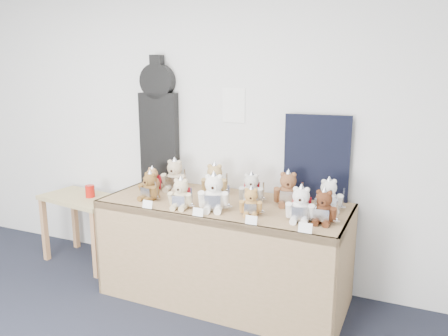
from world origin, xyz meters
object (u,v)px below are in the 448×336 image
at_px(teddy_back_left, 175,176).
at_px(teddy_back_far_left, 152,180).
at_px(teddy_front_left, 181,195).
at_px(teddy_back_centre_right, 251,189).
at_px(teddy_back_right, 288,190).
at_px(teddy_front_centre, 214,194).
at_px(red_cup, 90,191).
at_px(side_table, 83,208).
at_px(teddy_back_end, 329,196).
at_px(teddy_front_right, 251,203).
at_px(teddy_front_far_right, 301,206).
at_px(teddy_front_end, 323,208).
at_px(teddy_back_centre_left, 215,181).
at_px(guitar_case, 159,122).
at_px(display_table, 220,226).
at_px(teddy_front_far_left, 150,187).

distance_m(teddy_back_left, teddy_back_far_left, 0.21).
relative_size(teddy_front_left, teddy_back_left, 0.85).
height_order(teddy_back_centre_right, teddy_back_right, teddy_back_right).
bearing_deg(teddy_front_left, teddy_front_centre, 2.36).
bearing_deg(red_cup, teddy_back_left, 4.01).
relative_size(side_table, teddy_back_centre_right, 3.18).
xyz_separation_m(teddy_front_left, teddy_back_end, (1.06, 0.39, 0.01)).
xyz_separation_m(teddy_front_right, teddy_back_right, (0.18, 0.35, 0.03)).
bearing_deg(teddy_front_right, teddy_front_far_right, -12.81).
bearing_deg(teddy_front_end, teddy_front_right, -175.55).
relative_size(teddy_back_left, teddy_back_centre_left, 1.03).
distance_m(side_table, teddy_front_left, 1.40).
bearing_deg(teddy_front_left, teddy_back_right, 19.56).
relative_size(guitar_case, teddy_back_right, 3.85).
height_order(teddy_front_centre, teddy_back_right, teddy_front_centre).
bearing_deg(guitar_case, display_table, -34.01).
relative_size(teddy_back_centre_left, teddy_back_far_left, 1.30).
relative_size(teddy_front_right, teddy_front_far_right, 0.82).
height_order(teddy_back_centre_left, teddy_back_centre_right, teddy_back_centre_left).
bearing_deg(teddy_back_end, teddy_front_left, 176.04).
bearing_deg(teddy_front_right, teddy_back_end, 17.76).
relative_size(display_table, teddy_front_right, 8.51).
bearing_deg(teddy_back_right, teddy_front_right, -131.13).
bearing_deg(teddy_front_centre, side_table, 152.36).
relative_size(display_table, teddy_back_centre_left, 6.55).
bearing_deg(teddy_back_end, teddy_front_far_left, 167.72).
bearing_deg(display_table, teddy_front_far_left, -170.05).
distance_m(display_table, teddy_front_left, 0.42).
relative_size(teddy_front_left, teddy_back_right, 0.88).
height_order(side_table, teddy_back_centre_right, teddy_back_centre_right).
distance_m(teddy_back_left, teddy_back_centre_right, 0.75).
bearing_deg(teddy_back_end, red_cup, 156.69).
bearing_deg(teddy_back_left, teddy_back_end, -8.36).
bearing_deg(teddy_front_far_left, teddy_back_centre_left, 48.70).
distance_m(display_table, teddy_front_end, 0.88).
distance_m(teddy_front_left, teddy_front_right, 0.56).
bearing_deg(red_cup, teddy_back_right, 1.33).
height_order(teddy_front_far_right, teddy_back_right, teddy_back_right).
bearing_deg(teddy_front_centre, teddy_back_centre_left, 97.08).
bearing_deg(teddy_back_right, teddy_front_left, -164.41).
bearing_deg(teddy_back_far_left, guitar_case, 132.66).
xyz_separation_m(display_table, teddy_back_left, (-0.55, 0.24, 0.30)).
height_order(teddy_front_far_right, teddy_back_centre_left, teddy_back_centre_left).
bearing_deg(teddy_back_centre_right, teddy_front_far_right, -46.85).
height_order(teddy_front_far_left, teddy_front_right, teddy_front_far_left).
relative_size(teddy_front_far_left, teddy_front_right, 1.11).
relative_size(teddy_front_centre, teddy_back_end, 1.14).
height_order(teddy_front_far_right, teddy_front_end, teddy_front_far_right).
relative_size(side_table, teddy_front_far_right, 3.03).
xyz_separation_m(teddy_front_right, teddy_back_centre_left, (-0.47, 0.38, 0.03)).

